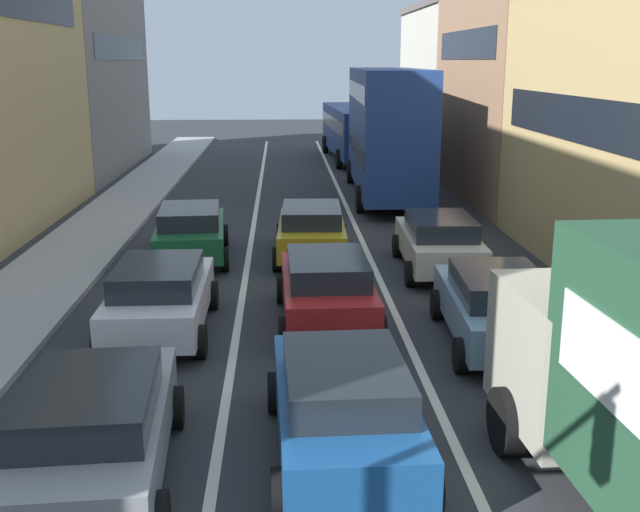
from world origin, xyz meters
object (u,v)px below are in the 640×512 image
at_px(sedan_left_lane_fourth, 191,231).
at_px(bus_far_queue_secondary, 355,128).
at_px(sedan_right_lane_behind_truck, 497,305).
at_px(coupe_centre_lane_fourth, 312,230).
at_px(hatchback_centre_lane_third, 327,287).
at_px(bus_mid_queue_primary, 387,127).
at_px(wagon_right_lane_far, 439,241).
at_px(sedan_centre_lane_second, 344,404).
at_px(sedan_left_lane_third, 160,295).
at_px(wagon_left_lane_second, 94,428).

xyz_separation_m(sedan_left_lane_fourth, bus_far_queue_secondary, (6.59, 21.40, 0.96)).
bearing_deg(sedan_right_lane_behind_truck, coupe_centre_lane_fourth, 28.38).
relative_size(sedan_right_lane_behind_truck, bus_far_queue_secondary, 0.41).
relative_size(hatchback_centre_lane_third, bus_mid_queue_primary, 0.41).
bearing_deg(wagon_right_lane_far, sedan_right_lane_behind_truck, -177.63).
xyz_separation_m(sedan_centre_lane_second, sedan_left_lane_fourth, (-3.34, 11.23, 0.00)).
bearing_deg(sedan_centre_lane_second, bus_far_queue_secondary, -7.38).
bearing_deg(coupe_centre_lane_fourth, bus_mid_queue_primary, -17.52).
bearing_deg(sedan_left_lane_third, hatchback_centre_lane_third, -83.33).
bearing_deg(bus_mid_queue_primary, wagon_right_lane_far, -178.57).
bearing_deg(wagon_left_lane_second, wagon_right_lane_far, -36.44).
bearing_deg(bus_far_queue_secondary, coupe_centre_lane_fourth, 168.92).
bearing_deg(sedan_centre_lane_second, sedan_left_lane_fourth, 14.90).
bearing_deg(coupe_centre_lane_fourth, sedan_centre_lane_second, -178.10).
bearing_deg(sedan_left_lane_third, sedan_centre_lane_second, -148.07).
bearing_deg(hatchback_centre_lane_third, bus_far_queue_secondary, -7.59).
xyz_separation_m(wagon_left_lane_second, coupe_centre_lane_fourth, (3.28, 11.76, 0.00)).
distance_m(hatchback_centre_lane_third, wagon_right_lane_far, 5.11).
distance_m(wagon_left_lane_second, wagon_right_lane_far, 12.09).
xyz_separation_m(coupe_centre_lane_fourth, bus_far_queue_secondary, (3.24, 21.40, 0.96)).
height_order(bus_mid_queue_primary, bus_far_queue_secondary, bus_mid_queue_primary).
relative_size(wagon_left_lane_second, coupe_centre_lane_fourth, 1.01).
height_order(sedan_left_lane_fourth, wagon_right_lane_far, same).
bearing_deg(wagon_right_lane_far, coupe_centre_lane_fourth, 66.02).
bearing_deg(sedan_left_lane_third, wagon_left_lane_second, 179.84).
bearing_deg(coupe_centre_lane_fourth, sedan_left_lane_third, 153.26).
distance_m(sedan_right_lane_behind_truck, bus_mid_queue_primary, 16.72).
bearing_deg(sedan_right_lane_behind_truck, bus_mid_queue_primary, 2.70).
xyz_separation_m(wagon_left_lane_second, sedan_left_lane_fourth, (-0.08, 11.76, 0.00)).
bearing_deg(coupe_centre_lane_fourth, wagon_right_lane_far, -114.02).
relative_size(wagon_right_lane_far, bus_far_queue_secondary, 0.41).
height_order(sedan_centre_lane_second, bus_mid_queue_primary, bus_mid_queue_primary).
bearing_deg(wagon_left_lane_second, coupe_centre_lane_fourth, -19.23).
bearing_deg(bus_far_queue_secondary, sedan_left_lane_third, 164.13).
xyz_separation_m(sedan_right_lane_behind_truck, bus_mid_queue_primary, (0.09, 16.59, 2.03)).
distance_m(sedan_left_lane_fourth, bus_mid_queue_primary, 11.92).
height_order(sedan_centre_lane_second, sedan_right_lane_behind_truck, same).
relative_size(wagon_left_lane_second, bus_mid_queue_primary, 0.42).
height_order(coupe_centre_lane_fourth, wagon_right_lane_far, same).
bearing_deg(sedan_left_lane_fourth, hatchback_centre_lane_third, -152.40).
bearing_deg(sedan_right_lane_behind_truck, sedan_left_lane_third, 84.74).
height_order(sedan_left_lane_third, sedan_left_lane_fourth, same).
xyz_separation_m(hatchback_centre_lane_third, sedan_left_lane_fourth, (-3.45, 5.61, 0.00)).
height_order(coupe_centre_lane_fourth, bus_mid_queue_primary, bus_mid_queue_primary).
height_order(sedan_right_lane_behind_truck, bus_far_queue_secondary, bus_far_queue_secondary).
distance_m(sedan_centre_lane_second, wagon_right_lane_far, 10.17).
height_order(sedan_centre_lane_second, sedan_left_lane_fourth, same).
distance_m(wagon_left_lane_second, sedan_left_lane_third, 5.74).
height_order(hatchback_centre_lane_third, wagon_right_lane_far, same).
bearing_deg(wagon_left_lane_second, sedan_right_lane_behind_truck, -57.66).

